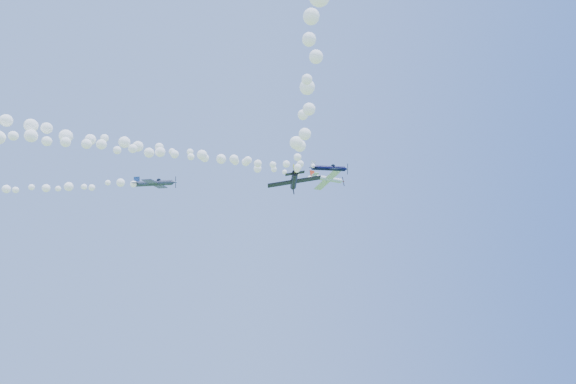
{
  "coord_description": "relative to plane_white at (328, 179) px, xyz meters",
  "views": [
    {
      "loc": [
        -10.89,
        -83.62,
        19.57
      ],
      "look_at": [
        0.98,
        -7.4,
        44.29
      ],
      "focal_mm": 30.0,
      "sensor_mm": 36.0,
      "label": 1
    }
  ],
  "objects": [
    {
      "name": "plane_white",
      "position": [
        0.0,
        0.0,
        0.0
      ],
      "size": [
        7.43,
        7.73,
        2.24
      ],
      "rotation": [
        -0.22,
        -0.02,
        0.34
      ],
      "color": "white"
    },
    {
      "name": "smoke_trail_white",
      "position": [
        -41.6,
        -14.66,
        -0.31
      ],
      "size": [
        79.14,
        29.66,
        3.12
      ],
      "primitive_type": null,
      "color": "white"
    },
    {
      "name": "plane_navy",
      "position": [
        -2.37,
        -11.2,
        -2.2
      ],
      "size": [
        6.66,
        6.77,
        2.27
      ],
      "rotation": [
        0.3,
        -0.06,
        0.13
      ],
      "color": "#0C0D37"
    },
    {
      "name": "smoke_trail_navy",
      "position": [
        -38.02,
        -15.75,
        -2.41
      ],
      "size": [
        67.39,
        10.72,
        2.64
      ],
      "primitive_type": null,
      "color": "white"
    },
    {
      "name": "plane_grey",
      "position": [
        -31.19,
        2.07,
        -1.79
      ],
      "size": [
        8.04,
        8.45,
        2.28
      ],
      "rotation": [
        0.15,
        -0.02,
        -0.25
      ],
      "color": "#3E435A"
    },
    {
      "name": "plane_black",
      "position": [
        -9.99,
        -21.73,
        -8.34
      ],
      "size": [
        7.22,
        6.89,
        2.03
      ],
      "rotation": [
        -0.18,
        -0.01,
        1.45
      ],
      "color": "black"
    }
  ]
}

